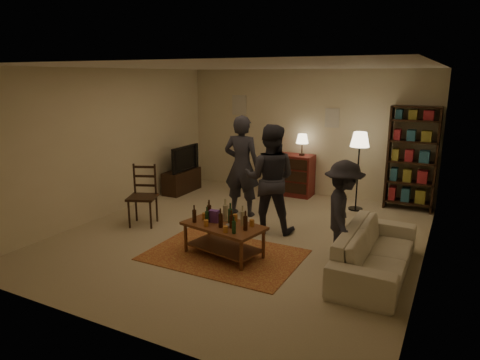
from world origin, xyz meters
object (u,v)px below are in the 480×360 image
Objects in this scene: coffee_table at (223,228)px; sofa at (376,251)px; person_left at (242,166)px; person_by_sofa at (343,212)px; dining_chair at (143,192)px; floor_lamp at (360,145)px; bookshelf at (412,158)px; person_right at (270,179)px; tv_stand at (182,175)px; dresser at (290,173)px.

coffee_table is 0.61× the size of sofa.
person_by_sofa is at bearing 145.31° from person_left.
dining_chair is 4.02m from sofa.
floor_lamp reaches higher than dining_chair.
bookshelf is 3.06m from person_right.
tv_stand is 4.84m from bookshelf.
person_right is (0.18, 1.24, 0.49)m from coffee_table.
tv_stand is (-2.57, 2.63, -0.03)m from coffee_table.
coffee_table is 0.87× the size of person_by_sofa.
person_right is 1.55m from person_by_sofa.
dining_chair is 2.17m from tv_stand.
person_left is at bearing 44.99° from person_by_sofa.
bookshelf reaches higher than person_left.
person_left is at bearing -144.83° from floor_lamp.
tv_stand is at bearing -157.93° from dresser.
bookshelf reaches higher than dining_chair.
tv_stand is at bearing -40.01° from person_right.
dresser is 1.83m from person_left.
person_by_sofa reaches higher than tv_stand.
dresser is (-0.32, 3.54, 0.06)m from coffee_table.
coffee_table is 0.83× the size of floor_lamp.
sofa is (0.85, -2.67, -0.99)m from floor_lamp.
person_right is at bearing 139.68° from person_left.
dining_chair is 0.52× the size of sofa.
dining_chair is at bearing 163.86° from coffee_table.
dresser is 3.93m from sofa.
dresser is (2.25, 0.91, 0.09)m from tv_stand.
coffee_table is 1.20× the size of tv_stand.
floor_lamp is 2.97m from sofa.
person_by_sofa is at bearing -57.37° from dresser.
person_right is at bearing -119.23° from floor_lamp.
person_by_sofa reaches higher than sofa.
dresser is at bearing 22.07° from tv_stand.
tv_stand is at bearing -28.86° from person_left.
person_by_sofa is (3.51, 0.03, 0.16)m from dining_chair.
sofa is (2.39, -3.11, -0.17)m from dresser.
person_by_sofa is (4.14, -2.04, 0.34)m from tv_stand.
dresser is at bearing 16.51° from person_by_sofa.
person_right is at bearing -4.62° from dining_chair.
bookshelf is at bearing 59.58° from coffee_table.
person_left reaches higher than person_by_sofa.
dresser is 0.75× the size of person_right.
sofa is (2.07, 0.43, -0.11)m from coffee_table.
person_left is at bearing -146.63° from bookshelf.
person_left is 1.04× the size of person_right.
person_by_sofa is at bearing 141.36° from person_right.
dresser is at bearing 37.54° from sofa.
floor_lamp is at bearing 16.31° from dining_chair.
person_right is (2.75, -1.38, 0.52)m from tv_stand.
floor_lamp reaches higher than dresser.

